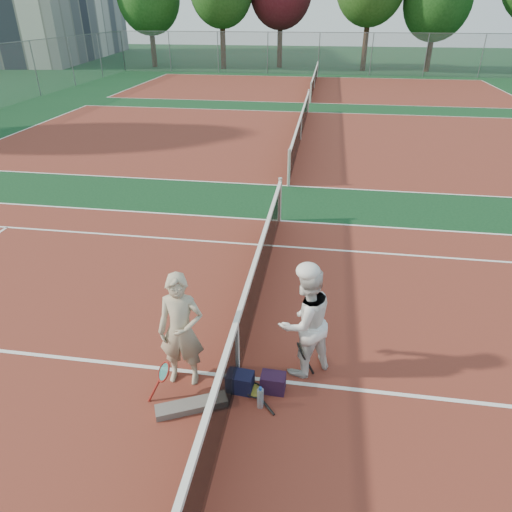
% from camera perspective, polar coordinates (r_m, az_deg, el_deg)
% --- Properties ---
extents(ground, '(130.00, 130.00, 0.00)m').
position_cam_1_polar(ground, '(6.71, -2.26, -14.88)').
color(ground, '#0E351A').
rests_on(ground, ground).
extents(court_main, '(23.77, 10.97, 0.01)m').
position_cam_1_polar(court_main, '(6.71, -2.26, -14.87)').
color(court_main, maroon).
rests_on(court_main, ground).
extents(court_far_a, '(23.77, 10.97, 0.01)m').
position_cam_1_polar(court_far_a, '(18.87, 5.59, 14.31)').
color(court_far_a, maroon).
rests_on(court_far_a, ground).
extents(court_far_b, '(23.77, 10.97, 0.01)m').
position_cam_1_polar(court_far_b, '(32.12, 7.27, 20.12)').
color(court_far_b, maroon).
rests_on(court_far_b, ground).
extents(net_main, '(0.10, 10.98, 1.02)m').
position_cam_1_polar(net_main, '(6.37, -2.35, -11.55)').
color(net_main, black).
rests_on(net_main, ground).
extents(net_far_a, '(0.10, 10.98, 1.02)m').
position_cam_1_polar(net_far_a, '(18.75, 5.66, 15.81)').
color(net_far_a, black).
rests_on(net_far_a, ground).
extents(net_far_b, '(0.10, 10.98, 1.02)m').
position_cam_1_polar(net_far_b, '(32.05, 7.33, 21.02)').
color(net_far_b, black).
rests_on(net_far_b, ground).
extents(fence_back, '(32.00, 0.06, 3.00)m').
position_cam_1_polar(fence_back, '(38.91, 7.86, 23.76)').
color(fence_back, slate).
rests_on(fence_back, ground).
extents(player_a, '(0.64, 0.44, 1.69)m').
position_cam_1_polar(player_a, '(6.21, -9.35, -9.19)').
color(player_a, '#B3A88B').
rests_on(player_a, ground).
extents(player_b, '(1.04, 1.01, 1.69)m').
position_cam_1_polar(player_b, '(6.33, 6.14, -8.17)').
color(player_b, white).
rests_on(player_b, ground).
extents(racket_red, '(0.44, 0.42, 0.53)m').
position_cam_1_polar(racket_red, '(6.40, -11.33, -14.97)').
color(racket_red, maroon).
rests_on(racket_red, ground).
extents(racket_black_held, '(0.34, 0.34, 0.56)m').
position_cam_1_polar(racket_black_held, '(6.58, 5.64, -12.81)').
color(racket_black_held, black).
rests_on(racket_black_held, ground).
extents(racket_spare, '(0.60, 0.63, 0.08)m').
position_cam_1_polar(racket_spare, '(6.45, -0.25, -16.52)').
color(racket_spare, black).
rests_on(racket_spare, ground).
extents(sports_bag_navy, '(0.37, 0.27, 0.28)m').
position_cam_1_polar(sports_bag_navy, '(6.44, -2.01, -15.44)').
color(sports_bag_navy, black).
rests_on(sports_bag_navy, ground).
extents(sports_bag_purple, '(0.34, 0.24, 0.27)m').
position_cam_1_polar(sports_bag_purple, '(6.43, 2.15, -15.54)').
color(sports_bag_purple, black).
rests_on(sports_bag_purple, ground).
extents(net_cover_canvas, '(0.94, 0.59, 0.10)m').
position_cam_1_polar(net_cover_canvas, '(6.32, -8.05, -18.04)').
color(net_cover_canvas, '#605B57').
rests_on(net_cover_canvas, ground).
extents(water_bottle, '(0.09, 0.09, 0.30)m').
position_cam_1_polar(water_bottle, '(6.21, 0.54, -17.36)').
color(water_bottle, silver).
rests_on(water_bottle, ground).
extents(tree_back_4, '(5.20, 5.20, 8.15)m').
position_cam_1_polar(tree_back_4, '(42.80, 21.77, 27.57)').
color(tree_back_4, '#382314').
rests_on(tree_back_4, ground).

